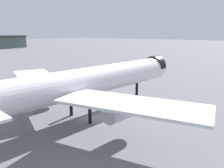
# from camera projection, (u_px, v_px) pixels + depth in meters

# --- Properties ---
(ground) EXTENTS (900.00, 900.00, 0.00)m
(ground) POSITION_uv_depth(u_px,v_px,m) (96.00, 118.00, 43.82)
(ground) COLOR slate
(airliner_near_gate) EXTENTS (55.20, 50.01, 15.92)m
(airliner_near_gate) POSITION_uv_depth(u_px,v_px,m) (88.00, 82.00, 43.42)
(airliner_near_gate) COLOR white
(airliner_near_gate) RESTS_ON ground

